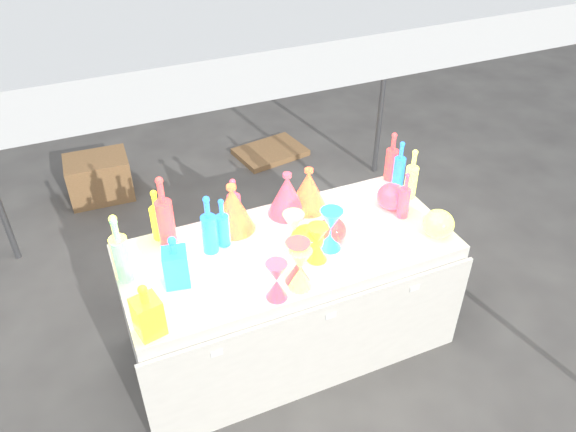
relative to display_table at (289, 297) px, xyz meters
name	(u,v)px	position (x,y,z in m)	size (l,w,h in m)	color
ground	(288,339)	(0.00, 0.01, -0.37)	(80.00, 80.00, 0.00)	#62605B
display_table	(289,297)	(0.00, 0.00, 0.00)	(1.84, 0.83, 0.75)	white
cardboard_box_closed	(99,178)	(-0.81, 2.07, -0.19)	(0.50, 0.36, 0.36)	olive
cardboard_box_flat	(270,152)	(0.75, 2.15, -0.35)	(0.61, 0.44, 0.05)	olive
bottle_0	(157,214)	(-0.61, 0.36, 0.53)	(0.08, 0.08, 0.31)	#CE4E13
bottle_1	(223,222)	(-0.31, 0.16, 0.52)	(0.07, 0.07, 0.29)	#1A913F
bottle_2	(164,211)	(-0.58, 0.29, 0.59)	(0.09, 0.09, 0.42)	orange
bottle_3	(234,201)	(-0.19, 0.32, 0.52)	(0.08, 0.08, 0.29)	#1E23B0
bottle_4	(119,247)	(-0.85, 0.12, 0.57)	(0.09, 0.09, 0.38)	#16708D
bottle_5	(120,250)	(-0.85, 0.10, 0.56)	(0.08, 0.08, 0.37)	#DA2BC1
bottle_7	(209,224)	(-0.39, 0.14, 0.55)	(0.08, 0.08, 0.35)	#1A913F
decanter_0	(147,309)	(-0.81, -0.30, 0.52)	(0.12, 0.12, 0.28)	#CE4E13
decanter_2	(175,260)	(-0.62, -0.03, 0.52)	(0.12, 0.12, 0.29)	#1A913F
hourglass_0	(298,262)	(-0.07, -0.26, 0.50)	(0.12, 0.12, 0.25)	orange
hourglass_1	(277,281)	(-0.20, -0.33, 0.48)	(0.11, 0.11, 0.21)	#1E23B0
hourglass_2	(300,269)	(-0.07, -0.30, 0.49)	(0.12, 0.12, 0.23)	#16708D
hourglass_3	(294,232)	(0.02, -0.02, 0.49)	(0.11, 0.11, 0.23)	#DA2BC1
hourglass_4	(317,243)	(0.09, -0.15, 0.48)	(0.11, 0.11, 0.22)	#CE4E13
hourglass_5	(331,230)	(0.20, -0.09, 0.50)	(0.12, 0.12, 0.24)	#1A913F
globe_0	(307,241)	(0.07, -0.07, 0.45)	(0.18, 0.18, 0.14)	#CE4E13
globe_1	(438,225)	(0.79, -0.23, 0.45)	(0.17, 0.17, 0.14)	#16708D
globe_2	(332,232)	(0.24, -0.05, 0.44)	(0.16, 0.16, 0.13)	orange
globe_3	(391,198)	(0.70, 0.10, 0.44)	(0.17, 0.17, 0.14)	#1E23B0
lampshade_0	(308,189)	(0.25, 0.29, 0.51)	(0.23, 0.23, 0.27)	yellow
lampshade_1	(233,207)	(-0.22, 0.28, 0.52)	(0.24, 0.24, 0.28)	yellow
lampshade_2	(287,194)	(0.12, 0.29, 0.51)	(0.23, 0.23, 0.27)	#1E23B0
bottle_8	(400,164)	(0.86, 0.28, 0.53)	(0.07, 0.07, 0.31)	#1A913F
bottle_9	(392,156)	(0.86, 0.37, 0.54)	(0.07, 0.07, 0.33)	orange
bottle_10	(405,195)	(0.71, -0.01, 0.52)	(0.07, 0.07, 0.29)	#1E23B0
bottle_11	(412,174)	(0.86, 0.15, 0.54)	(0.07, 0.07, 0.33)	#16708D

